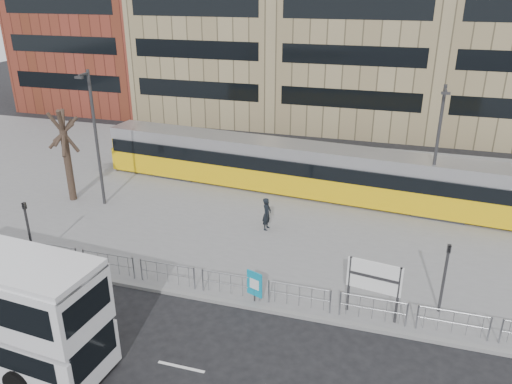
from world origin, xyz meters
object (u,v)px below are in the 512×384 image
(tram, at_px, (299,168))
(pedestrian, at_px, (267,214))
(lamp_post_east, at_px, (437,148))
(bare_tree, at_px, (59,106))
(traffic_light_east, at_px, (445,270))
(station_sign, at_px, (374,279))
(traffic_light_west, at_px, (28,224))
(lamp_post_west, at_px, (95,134))
(ad_panel, at_px, (255,284))

(tram, xyz_separation_m, pedestrian, (-0.50, -5.77, -0.68))
(tram, height_order, pedestrian, tram)
(lamp_post_east, xyz_separation_m, bare_tree, (-21.23, -3.74, 1.74))
(tram, xyz_separation_m, bare_tree, (-13.24, -5.33, 4.33))
(tram, relative_size, lamp_post_east, 3.56)
(tram, distance_m, traffic_light_east, 13.75)
(traffic_light_east, bearing_deg, bare_tree, 165.95)
(station_sign, xyz_separation_m, traffic_light_west, (-16.11, -0.30, 0.24))
(tram, distance_m, bare_tree, 14.92)
(bare_tree, bearing_deg, pedestrian, -1.97)
(pedestrian, bearing_deg, traffic_light_west, 129.82)
(lamp_post_west, relative_size, lamp_post_east, 1.06)
(tram, bearing_deg, lamp_post_east, -6.15)
(lamp_post_west, bearing_deg, pedestrian, -2.01)
(tram, xyz_separation_m, lamp_post_west, (-10.99, -5.40, 2.83))
(station_sign, xyz_separation_m, ad_panel, (-4.82, -0.40, -0.90))
(lamp_post_east, relative_size, bare_tree, 0.94)
(lamp_post_west, distance_m, bare_tree, 2.70)
(tram, relative_size, traffic_light_east, 8.78)
(traffic_light_east, bearing_deg, station_sign, -156.52)
(station_sign, relative_size, lamp_post_west, 0.31)
(ad_panel, relative_size, traffic_light_west, 0.46)
(traffic_light_west, bearing_deg, pedestrian, 36.14)
(station_sign, xyz_separation_m, lamp_post_west, (-16.66, 6.65, 2.70))
(traffic_light_west, xyz_separation_m, lamp_post_west, (-0.55, 6.95, 2.46))
(traffic_light_west, height_order, traffic_light_east, same)
(tram, distance_m, pedestrian, 5.83)
(station_sign, xyz_separation_m, traffic_light_east, (2.68, 1.14, 0.24))
(lamp_post_west, relative_size, bare_tree, 1.00)
(ad_panel, relative_size, lamp_post_west, 0.18)
(traffic_light_east, bearing_deg, tram, 127.85)
(lamp_post_east, bearing_deg, tram, 168.75)
(bare_tree, bearing_deg, tram, 21.93)
(pedestrian, distance_m, bare_tree, 13.71)
(station_sign, bearing_deg, tram, 123.64)
(tram, relative_size, traffic_light_west, 8.78)
(pedestrian, bearing_deg, bare_tree, 94.36)
(traffic_light_east, bearing_deg, ad_panel, -167.94)
(tram, bearing_deg, pedestrian, -89.81)
(ad_panel, distance_m, traffic_light_west, 11.35)
(station_sign, bearing_deg, lamp_post_west, 166.69)
(tram, distance_m, lamp_post_east, 8.55)
(traffic_light_west, height_order, bare_tree, bare_tree)
(pedestrian, relative_size, traffic_light_west, 0.59)
(pedestrian, height_order, lamp_post_west, lamp_post_west)
(traffic_light_east, relative_size, lamp_post_east, 0.41)
(lamp_post_west, distance_m, lamp_post_east, 19.36)
(pedestrian, height_order, traffic_light_east, traffic_light_east)
(station_sign, height_order, pedestrian, station_sign)
(station_sign, height_order, ad_panel, station_sign)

